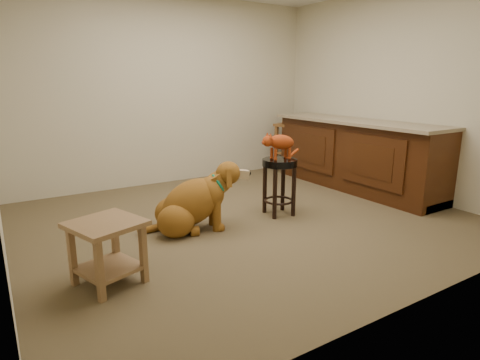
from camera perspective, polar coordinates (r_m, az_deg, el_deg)
floor at (r=4.33m, az=1.09°, el=-5.55°), size 4.50×4.00×0.01m
room_shell at (r=4.09m, az=1.20°, el=17.17°), size 4.54×4.04×2.62m
cabinet_run at (r=5.69m, az=16.07°, el=3.21°), size 0.70×2.56×0.94m
padded_stool at (r=4.38m, az=5.62°, el=0.65°), size 0.38×0.38×0.62m
wood_stool at (r=6.52m, az=7.25°, el=4.70°), size 0.54×0.54×0.78m
side_table at (r=3.06m, az=-18.37°, el=-8.52°), size 0.58×0.58×0.48m
golden_retriever at (r=3.97m, az=-6.78°, el=-3.40°), size 1.09×0.65×0.72m
tabby_kitten at (r=4.31m, az=5.59°, el=5.25°), size 0.52×0.19×0.32m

